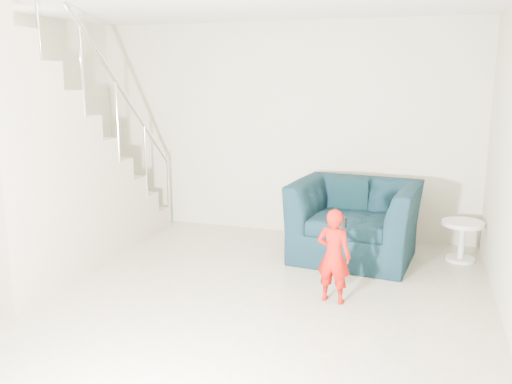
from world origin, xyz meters
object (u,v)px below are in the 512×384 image
(toddler, at_px, (334,256))
(staircase, at_px, (39,182))
(armchair, at_px, (355,220))
(side_table, at_px, (462,234))

(toddler, relative_size, staircase, 0.24)
(armchair, bearing_deg, toddler, -85.01)
(side_table, height_order, staircase, staircase)
(armchair, relative_size, side_table, 2.96)
(toddler, bearing_deg, armchair, -80.87)
(armchair, bearing_deg, staircase, -149.87)
(armchair, height_order, staircase, staircase)
(side_table, bearing_deg, staircase, -159.16)
(toddler, xyz_separation_m, side_table, (1.19, 1.55, -0.13))
(armchair, distance_m, toddler, 1.30)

